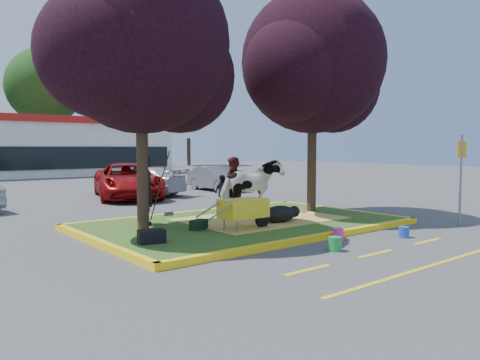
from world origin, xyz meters
TOP-DOWN VIEW (x-y plane):
  - ground at (0.00, 0.00)m, footprint 90.00×90.00m
  - median_island at (0.00, 0.00)m, footprint 8.00×5.00m
  - curb_near at (0.00, -2.58)m, footprint 8.30×0.16m
  - curb_far at (0.00, 2.58)m, footprint 8.30×0.16m
  - curb_left at (-4.08, 0.00)m, footprint 0.16×5.30m
  - curb_right at (4.08, 0.00)m, footprint 0.16×5.30m
  - straw_bedding at (0.60, 0.00)m, footprint 4.20×3.00m
  - tree_purple_left at (-2.78, 0.38)m, footprint 5.06×4.20m
  - tree_purple_right at (2.92, 0.18)m, footprint 5.30×4.40m
  - fire_lane_stripe_a at (-2.00, -4.20)m, footprint 1.10×0.12m
  - fire_lane_stripe_b at (0.00, -4.20)m, footprint 1.10×0.12m
  - fire_lane_stripe_c at (2.00, -4.20)m, footprint 1.10×0.12m
  - fire_lane_long at (0.00, -5.40)m, footprint 6.00×0.10m
  - retail_building at (2.00, 27.98)m, footprint 20.40×8.40m
  - cow at (1.07, 0.95)m, footprint 2.01×1.06m
  - calf at (0.56, -0.80)m, footprint 1.07×0.64m
  - handler at (-2.33, 1.11)m, footprint 0.66×0.77m
  - visitor_a at (0.91, 1.61)m, footprint 0.71×0.88m
  - visitor_b at (0.67, 1.88)m, footprint 0.32×0.69m
  - wheelbarrow at (-0.90, -1.09)m, footprint 2.01×0.70m
  - gear_bag_dark at (-3.36, -1.06)m, footprint 0.61×0.43m
  - gear_bag_green at (-1.69, -0.32)m, footprint 0.52×0.43m
  - sign_post at (4.69, -3.61)m, footprint 0.35×0.10m
  - bucket_green at (-0.45, -3.51)m, footprint 0.37×0.37m
  - bucket_pink at (0.53, -2.80)m, footprint 0.29×0.29m
  - bucket_blue at (1.97, -3.60)m, footprint 0.32×0.32m
  - car_red at (0.68, 8.53)m, footprint 3.99×5.82m
  - car_white at (1.68, 9.29)m, footprint 3.29×4.61m
  - car_grey at (5.63, 9.02)m, footprint 1.44×3.72m

SIDE VIEW (x-z plane):
  - ground at x=0.00m, z-range 0.00..0.00m
  - fire_lane_stripe_a at x=-2.00m, z-range 0.00..0.01m
  - fire_lane_stripe_b at x=0.00m, z-range 0.00..0.01m
  - fire_lane_stripe_c at x=2.00m, z-range 0.00..0.01m
  - fire_lane_long at x=0.00m, z-range 0.00..0.01m
  - median_island at x=0.00m, z-range 0.00..0.15m
  - curb_near at x=0.00m, z-range 0.00..0.15m
  - curb_far at x=0.00m, z-range 0.00..0.15m
  - curb_left at x=-4.08m, z-range 0.00..0.15m
  - curb_right at x=4.08m, z-range 0.00..0.15m
  - bucket_blue at x=1.97m, z-range 0.00..0.26m
  - bucket_pink at x=0.53m, z-range 0.00..0.28m
  - bucket_green at x=-0.45m, z-range 0.00..0.30m
  - straw_bedding at x=0.60m, z-range 0.15..0.16m
  - gear_bag_green at x=-1.69m, z-range 0.15..0.39m
  - gear_bag_dark at x=-3.36m, z-range 0.15..0.43m
  - calf at x=0.56m, z-range 0.15..0.60m
  - car_grey at x=5.63m, z-range 0.00..1.21m
  - car_white at x=1.68m, z-range 0.00..1.24m
  - wheelbarrow at x=-0.90m, z-range 0.29..1.05m
  - visitor_b at x=0.67m, z-range 0.15..1.30m
  - car_red at x=0.68m, z-range 0.00..1.48m
  - cow at x=1.07m, z-range 0.15..1.79m
  - visitor_a at x=0.91m, z-range 0.15..1.85m
  - handler at x=-2.33m, z-range 0.15..1.93m
  - sign_post at x=4.69m, z-range 0.29..2.78m
  - retail_building at x=2.00m, z-range 0.05..4.45m
  - tree_purple_left at x=-2.78m, z-range 1.10..7.61m
  - tree_purple_right at x=2.92m, z-range 1.15..7.97m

